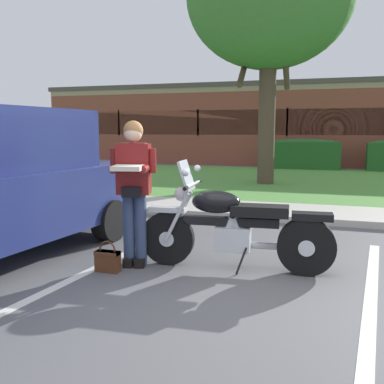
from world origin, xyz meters
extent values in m
plane|color=#565659|center=(0.00, 0.00, 0.00)|extent=(140.00, 140.00, 0.00)
cube|color=#B7B2A8|center=(0.00, 3.59, 0.06)|extent=(60.00, 0.20, 0.12)
cube|color=#B7B2A8|center=(0.00, 4.44, 0.04)|extent=(60.00, 1.50, 0.08)
cube|color=#518E3D|center=(0.00, 9.60, 0.03)|extent=(60.00, 8.81, 0.06)
cube|color=silver|center=(-1.77, 0.20, 0.00)|extent=(0.55, 4.39, 0.01)
cube|color=silver|center=(1.22, 0.20, 0.00)|extent=(0.55, 4.39, 0.01)
cylinder|color=black|center=(-1.01, 0.73, 0.32)|extent=(0.65, 0.15, 0.64)
cylinder|color=silver|center=(-1.01, 0.73, 0.32)|extent=(0.19, 0.13, 0.18)
cylinder|color=black|center=(0.59, 0.86, 0.32)|extent=(0.65, 0.23, 0.64)
cylinder|color=silver|center=(0.59, 0.86, 0.32)|extent=(0.19, 0.21, 0.18)
cube|color=silver|center=(-1.01, 0.73, 0.67)|extent=(0.45, 0.17, 0.06)
cube|color=black|center=(0.64, 0.86, 0.66)|extent=(0.45, 0.23, 0.08)
cylinder|color=silver|center=(-0.86, 0.66, 0.60)|extent=(0.31, 0.07, 0.58)
cylinder|color=silver|center=(-0.88, 0.82, 0.60)|extent=(0.31, 0.07, 0.58)
sphere|color=silver|center=(-0.83, 0.74, 0.86)|extent=(0.17, 0.17, 0.17)
cylinder|color=silver|center=(-0.69, 0.75, 0.98)|extent=(0.09, 0.72, 0.03)
cylinder|color=black|center=(-0.67, 0.39, 0.98)|extent=(0.05, 0.10, 0.04)
cylinder|color=black|center=(-0.72, 1.11, 0.98)|extent=(0.05, 0.10, 0.04)
sphere|color=silver|center=(-0.69, 0.45, 1.14)|extent=(0.08, 0.08, 0.08)
sphere|color=silver|center=(-0.74, 1.05, 1.14)|extent=(0.08, 0.08, 0.08)
cube|color=#B2BCC6|center=(-0.77, 0.75, 1.08)|extent=(0.17, 0.37, 0.35)
cube|color=black|center=(-0.26, 0.79, 0.56)|extent=(1.10, 0.19, 0.10)
ellipsoid|color=black|center=(-0.43, 0.77, 0.78)|extent=(0.58, 0.36, 0.26)
cube|color=black|center=(0.07, 0.81, 0.70)|extent=(0.66, 0.33, 0.12)
cube|color=silver|center=(-0.23, 0.79, 0.36)|extent=(0.42, 0.27, 0.28)
cylinder|color=silver|center=(-0.26, 0.79, 0.52)|extent=(0.18, 0.13, 0.21)
cylinder|color=silver|center=(-0.19, 0.79, 0.52)|extent=(0.18, 0.13, 0.21)
cylinder|color=silver|center=(0.13, 0.96, 0.26)|extent=(0.60, 0.13, 0.08)
cylinder|color=silver|center=(0.33, 0.97, 0.26)|extent=(0.60, 0.13, 0.08)
cylinder|color=black|center=(-0.10, 0.64, 0.15)|extent=(0.12, 0.12, 0.30)
cube|color=black|center=(-1.29, 0.58, 0.05)|extent=(0.16, 0.26, 0.10)
cube|color=black|center=(-1.43, 0.54, 0.05)|extent=(0.16, 0.26, 0.10)
cylinder|color=navy|center=(-1.30, 0.60, 0.43)|extent=(0.14, 0.14, 0.86)
cylinder|color=navy|center=(-1.43, 0.56, 0.43)|extent=(0.14, 0.14, 0.86)
cube|color=maroon|center=(-1.36, 0.58, 1.15)|extent=(0.42, 0.30, 0.58)
cube|color=maroon|center=(-1.36, 0.58, 1.42)|extent=(0.34, 0.26, 0.06)
sphere|color=beige|center=(-1.36, 0.58, 1.56)|extent=(0.21, 0.21, 0.21)
sphere|color=olive|center=(-1.37, 0.60, 1.59)|extent=(0.23, 0.23, 0.23)
cube|color=black|center=(-1.33, 0.45, 0.90)|extent=(0.24, 0.15, 0.12)
cylinder|color=maroon|center=(-1.17, 0.46, 1.17)|extent=(0.17, 0.35, 0.09)
cylinder|color=maroon|center=(-1.48, 0.39, 1.17)|extent=(0.17, 0.35, 0.09)
cylinder|color=maroon|center=(-1.15, 0.61, 1.25)|extent=(0.10, 0.10, 0.28)
cylinder|color=maroon|center=(-1.57, 0.51, 1.25)|extent=(0.10, 0.10, 0.28)
cube|color=beige|center=(-1.29, 0.29, 1.19)|extent=(0.39, 0.39, 0.05)
cube|color=#562D19|center=(-1.56, 0.26, 0.12)|extent=(0.28, 0.12, 0.24)
cube|color=#562D19|center=(-1.56, 0.25, 0.22)|extent=(0.28, 0.13, 0.04)
torus|color=#562D19|center=(-1.56, 0.26, 0.26)|extent=(0.20, 0.02, 0.20)
cube|color=black|center=(-2.42, -0.07, 1.48)|extent=(0.31, 2.72, 0.55)
cube|color=black|center=(-3.13, 1.24, 1.44)|extent=(1.57, 0.39, 0.51)
cube|color=black|center=(-3.01, 2.54, 0.40)|extent=(1.90, 0.28, 0.20)
cylinder|color=black|center=(-3.98, 1.70, 0.30)|extent=(0.30, 0.62, 0.60)
cylinder|color=black|center=(-2.21, 1.53, 0.30)|extent=(0.30, 0.62, 0.60)
cylinder|color=#4C3D2D|center=(-0.99, 8.57, 1.74)|extent=(0.47, 0.47, 3.48)
cylinder|color=#4C3D2D|center=(-0.50, 8.57, 3.27)|extent=(0.17, 1.10, 1.08)
cylinder|color=#4C3D2D|center=(-1.66, 8.57, 3.36)|extent=(0.17, 1.44, 1.27)
cube|color=#235623|center=(-0.25, 13.94, 0.55)|extent=(2.78, 0.90, 1.10)
ellipsoid|color=#235623|center=(-0.25, 13.94, 1.10)|extent=(2.64, 0.84, 0.28)
cube|color=brown|center=(-1.08, 19.79, 1.75)|extent=(23.48, 9.17, 3.49)
cube|color=#998466|center=(-1.08, 15.24, 3.37)|extent=(23.48, 0.10, 0.24)
cube|color=#4C4742|center=(-1.08, 19.79, 3.59)|extent=(23.71, 9.26, 0.20)
cube|color=#1E282D|center=(-1.08, 15.23, 1.92)|extent=(19.96, 0.06, 1.10)
cube|color=brown|center=(-9.06, 15.22, 1.92)|extent=(0.08, 0.04, 1.20)
cube|color=brown|center=(-5.07, 15.22, 1.92)|extent=(0.08, 0.04, 1.20)
cube|color=brown|center=(-1.08, 15.22, 1.92)|extent=(0.08, 0.04, 1.20)
camera|label=1|loc=(0.82, -4.01, 1.60)|focal=40.90mm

